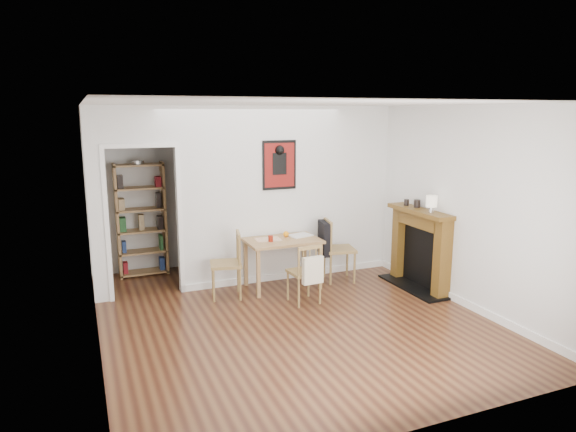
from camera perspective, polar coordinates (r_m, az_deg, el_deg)
name	(u,v)px	position (r m, az deg, el deg)	size (l,w,h in m)	color
ground	(289,315)	(6.59, 0.09, -10.90)	(5.20, 5.20, 0.00)	brown
room_shell	(260,197)	(7.49, -3.13, 2.14)	(5.20, 5.20, 5.20)	silver
dining_table	(283,245)	(7.38, -0.60, -3.26)	(1.05, 0.67, 0.72)	#A57D4D
chair_left	(226,265)	(7.10, -6.92, -5.41)	(0.55, 0.55, 0.92)	#987947
chair_right	(338,249)	(7.75, 5.58, -3.66)	(0.62, 0.56, 0.95)	#987947
chair_front	(304,273)	(6.86, 1.83, -6.29)	(0.44, 0.49, 0.82)	#987947
bookshelf	(141,220)	(8.24, -15.99, -0.46)	(0.74, 0.30, 1.76)	#A57D4D
fireplace	(421,246)	(7.64, 14.52, -3.26)	(0.45, 1.25, 1.16)	brown
red_glass	(271,239)	(7.23, -1.94, -2.52)	(0.07, 0.07, 0.09)	maroon
orange_fruit	(286,234)	(7.50, -0.23, -2.01)	(0.08, 0.08, 0.08)	orange
placemat	(268,239)	(7.36, -2.23, -2.60)	(0.36, 0.27, 0.00)	beige
notebook	(300,235)	(7.56, 1.35, -2.16)	(0.33, 0.24, 0.02)	silver
mantel_lamp	(432,202)	(7.22, 15.66, 1.48)	(0.15, 0.15, 0.24)	silver
ceramic_jar_a	(417,204)	(7.62, 14.15, 1.35)	(0.09, 0.09, 0.11)	black
ceramic_jar_b	(406,202)	(7.75, 13.03, 1.49)	(0.07, 0.07, 0.09)	black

